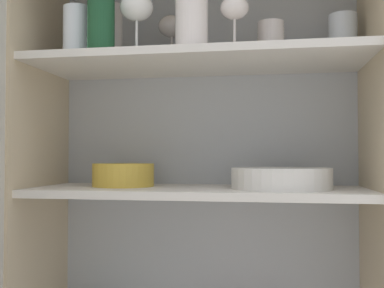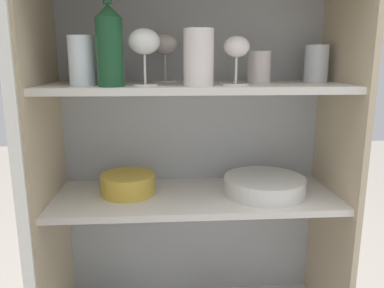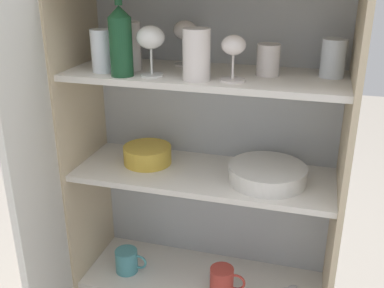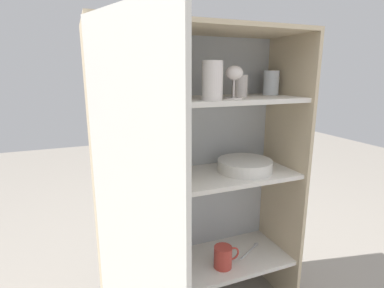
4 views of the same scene
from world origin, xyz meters
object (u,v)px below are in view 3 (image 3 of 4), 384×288
object	(u,v)px
plate_stack_white	(267,174)
mixing_bowl_large	(147,154)
coffee_mug_primary	(222,281)
wine_bottle	(121,41)

from	to	relation	value
plate_stack_white	mixing_bowl_large	distance (m)	0.43
plate_stack_white	mixing_bowl_large	size ratio (longest dim) A/B	1.50
plate_stack_white	coffee_mug_primary	distance (m)	0.44
mixing_bowl_large	coffee_mug_primary	size ratio (longest dim) A/B	1.32
mixing_bowl_large	coffee_mug_primary	xyz separation A→B (m)	(0.30, -0.08, -0.43)
wine_bottle	plate_stack_white	bearing A→B (deg)	12.43
mixing_bowl_large	coffee_mug_primary	bearing A→B (deg)	-14.98
wine_bottle	plate_stack_white	xyz separation A→B (m)	(0.45, 0.10, -0.42)
plate_stack_white	coffee_mug_primary	world-z (taller)	plate_stack_white
wine_bottle	coffee_mug_primary	size ratio (longest dim) A/B	1.87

